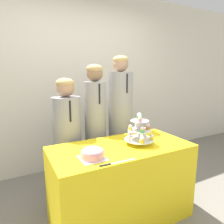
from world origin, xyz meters
TOP-DOWN VIEW (x-y plane):
  - wall_back at (0.00, 1.74)m, footprint 9.00×0.06m
  - table at (0.00, 0.33)m, footprint 1.35×0.65m
  - round_cake at (-0.36, 0.18)m, footprint 0.20×0.20m
  - cake_knife at (-0.26, 0.03)m, footprint 0.31×0.03m
  - cupcake_stand at (0.18, 0.30)m, footprint 0.29×0.29m
  - student_0 at (-0.38, 0.88)m, footprint 0.31×0.31m
  - student_1 at (-0.03, 0.88)m, footprint 0.25×0.26m
  - student_2 at (0.30, 0.88)m, footprint 0.30×0.30m

SIDE VIEW (x-z plane):
  - table at x=0.00m, z-range 0.00..0.77m
  - student_0 at x=-0.38m, z-range -0.04..1.37m
  - student_1 at x=-0.03m, z-range -0.01..1.54m
  - cake_knife at x=-0.26m, z-range 0.77..0.78m
  - student_2 at x=0.30m, z-range -0.04..1.63m
  - round_cake at x=-0.36m, z-range 0.77..0.87m
  - cupcake_stand at x=0.18m, z-range 0.75..1.05m
  - wall_back at x=0.00m, z-range 0.00..2.70m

